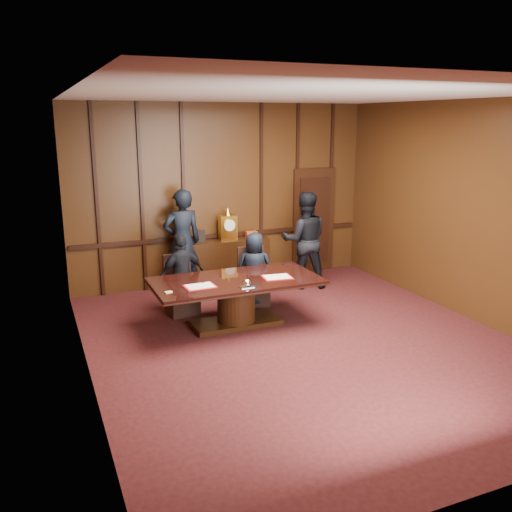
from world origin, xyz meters
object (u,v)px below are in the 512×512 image
Objects in this scene: sideboard at (228,260)px; conference_table at (236,294)px; signatory_right at (255,269)px; witness_right at (304,240)px; witness_left at (182,241)px; signatory_left at (182,275)px.

sideboard is 2.26m from conference_table.
signatory_right is (-0.00, -1.36, 0.16)m from sideboard.
sideboard is at bearing -11.32° from witness_right.
witness_left is at bearing 4.04° from witness_right.
witness_left reaches higher than signatory_right.
witness_right is at bearing 36.05° from conference_table.
sideboard reaches higher than signatory_left.
signatory_left is at bearing -133.78° from sideboard.
conference_table is 2.44m from witness_right.
conference_table is at bearing 114.83° from signatory_left.
signatory_left is 1.06× the size of signatory_right.
signatory_right is 0.67× the size of witness_left.
signatory_right is 1.46m from witness_right.
conference_table is at bearing 70.29° from signatory_right.
sideboard is 1.23× the size of signatory_right.
sideboard is 1.89m from signatory_left.
sideboard is 0.82× the size of witness_left.
signatory_left is at bearing 129.09° from conference_table.
witness_left is 1.05× the size of witness_right.
conference_table is 1.34× the size of witness_left.
sideboard is at bearing -70.76° from signatory_right.
signatory_right is 1.57m from witness_left.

